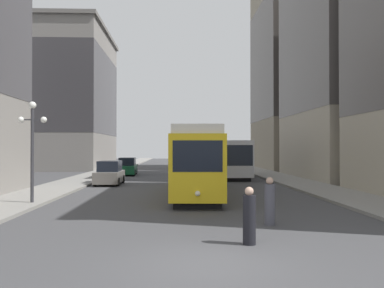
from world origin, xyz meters
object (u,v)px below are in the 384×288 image
at_px(streetcar, 197,159).
at_px(transit_bus, 230,157).
at_px(parked_car_left_near, 110,174).
at_px(pedestrian_crossing_far, 270,203).
at_px(lamp_post_left_near, 32,135).
at_px(parked_car_left_mid, 127,167).
at_px(pedestrian_crossing_near, 249,218).

xyz_separation_m(streetcar, transit_bus, (3.89, 13.65, -0.15)).
distance_m(parked_car_left_near, pedestrian_crossing_far, 18.67).
xyz_separation_m(transit_bus, lamp_post_left_near, (-12.18, -18.45, 1.48)).
bearing_deg(lamp_post_left_near, streetcar, 30.09).
bearing_deg(parked_car_left_near, pedestrian_crossing_far, -62.46).
xyz_separation_m(parked_car_left_mid, pedestrian_crossing_near, (7.27, -30.56, -0.07)).
distance_m(parked_car_left_mid, pedestrian_crossing_near, 31.41).
distance_m(streetcar, transit_bus, 14.19).
xyz_separation_m(streetcar, lamp_post_left_near, (-8.29, -4.80, 1.33)).
height_order(parked_car_left_near, pedestrian_crossing_near, parked_car_left_near).
bearing_deg(lamp_post_left_near, pedestrian_crossing_near, -42.16).
bearing_deg(lamp_post_left_near, pedestrian_crossing_far, -27.19).
bearing_deg(streetcar, pedestrian_crossing_far, -75.52).
bearing_deg(parked_car_left_mid, parked_car_left_near, -92.01).
bearing_deg(parked_car_left_near, streetcar, -44.86).
bearing_deg(parked_car_left_mid, pedestrian_crossing_near, -78.63).
bearing_deg(parked_car_left_near, pedestrian_crossing_near, -69.32).
distance_m(pedestrian_crossing_near, lamp_post_left_near, 12.65).
xyz_separation_m(streetcar, parked_car_left_near, (-6.39, 6.41, -1.26)).
height_order(transit_bus, parked_car_left_near, transit_bus).
height_order(transit_bus, lamp_post_left_near, lamp_post_left_near).
bearing_deg(streetcar, pedestrian_crossing_near, -83.71).
bearing_deg(parked_car_left_near, lamp_post_left_near, -99.36).
xyz_separation_m(streetcar, pedestrian_crossing_far, (2.17, -10.18, -1.29)).
xyz_separation_m(parked_car_left_mid, pedestrian_crossing_far, (8.56, -27.63, -0.04)).
xyz_separation_m(transit_bus, pedestrian_crossing_near, (-3.01, -26.76, -1.17)).
distance_m(pedestrian_crossing_far, lamp_post_left_near, 12.05).
relative_size(transit_bus, parked_car_left_mid, 2.34).
xyz_separation_m(streetcar, parked_car_left_mid, (-6.39, 17.45, -1.26)).
distance_m(transit_bus, lamp_post_left_near, 22.16).
xyz_separation_m(pedestrian_crossing_far, lamp_post_left_near, (-10.46, 5.37, 2.62)).
distance_m(streetcar, lamp_post_left_near, 9.67).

